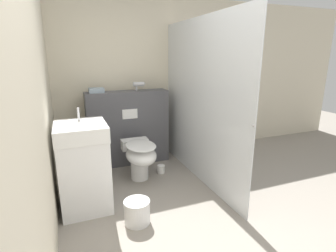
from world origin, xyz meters
The scene contains 11 objects.
ground_plane centered at (0.00, 0.00, 0.00)m, with size 12.00×12.00×0.00m, color gray.
wall_back centered at (0.00, 2.37, 1.25)m, with size 8.00×0.06×2.50m.
wall_side_left centered at (-1.42, 0.00, 1.25)m, with size 0.06×8.00×2.50m.
partition_panel centered at (-0.36, 2.10, 0.56)m, with size 1.20×0.29×1.11m.
shower_glass centered at (0.39, 1.25, 1.04)m, with size 0.04×2.17×2.08m.
toilet centered at (-0.36, 1.46, 0.34)m, with size 0.38×0.68×0.52m.
sink_vanity centered at (-1.09, 1.05, 0.48)m, with size 0.51×0.56×1.09m.
hair_drier centered at (-0.17, 2.11, 1.20)m, with size 0.19×0.07×0.13m.
folded_towel centered at (-0.79, 2.10, 1.15)m, with size 0.20×0.19×0.06m.
spare_toilet_roll centered at (-0.03, 1.56, 0.06)m, with size 0.10×0.10×0.11m.
waste_bin centered at (-0.65, 0.55, 0.12)m, with size 0.26×0.26×0.24m.
Camera 1 is at (-1.19, -1.68, 1.62)m, focal length 28.00 mm.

